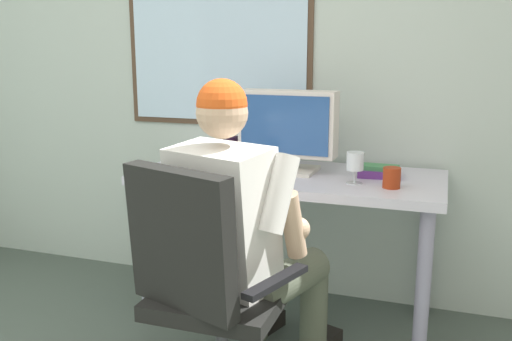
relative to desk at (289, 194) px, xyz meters
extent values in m
cube|color=#B1C0B8|center=(-0.27, 0.38, 0.69)|extent=(4.65, 0.06, 2.68)
cube|color=#4C3828|center=(-0.51, 0.35, 0.78)|extent=(1.07, 0.01, 1.02)
cube|color=silver|center=(-0.51, 0.34, 0.78)|extent=(1.01, 0.02, 0.96)
cylinder|color=gray|center=(-0.65, -0.25, -0.30)|extent=(0.06, 0.06, 0.71)
cylinder|color=gray|center=(0.65, -0.25, -0.30)|extent=(0.06, 0.06, 0.71)
cylinder|color=gray|center=(-0.65, 0.25, -0.30)|extent=(0.06, 0.06, 0.71)
cylinder|color=gray|center=(0.65, 0.25, -0.30)|extent=(0.06, 0.06, 0.71)
cube|color=silver|center=(0.00, 0.00, 0.08)|extent=(1.45, 0.65, 0.04)
cube|color=black|center=(-0.07, -0.69, -0.24)|extent=(0.48, 0.48, 0.06)
cube|color=black|center=(-0.14, -0.89, 0.04)|extent=(0.46, 0.24, 0.51)
cube|color=black|center=(0.17, -0.77, -0.11)|extent=(0.15, 0.33, 0.02)
cube|color=black|center=(-0.32, -0.61, -0.11)|extent=(0.15, 0.33, 0.02)
cylinder|color=#4E5545|center=(0.14, -0.52, -0.21)|extent=(0.27, 0.43, 0.15)
cylinder|color=#4E5545|center=(0.21, -0.33, -0.43)|extent=(0.12, 0.12, 0.45)
cylinder|color=#4E5545|center=(-0.16, -0.42, -0.21)|extent=(0.27, 0.43, 0.15)
cylinder|color=#4E5545|center=(-0.09, -0.23, -0.43)|extent=(0.12, 0.12, 0.45)
cube|color=black|center=(-0.07, -0.17, -0.61)|extent=(0.17, 0.26, 0.08)
cube|color=silver|center=(-0.07, -0.66, 0.06)|extent=(0.45, 0.38, 0.56)
sphere|color=tan|center=(-0.07, -0.66, 0.46)|extent=(0.19, 0.19, 0.19)
sphere|color=#D8511A|center=(-0.07, -0.66, 0.49)|extent=(0.19, 0.19, 0.19)
cylinder|color=silver|center=(0.15, -0.68, 0.18)|extent=(0.15, 0.21, 0.29)
cylinder|color=tan|center=(0.18, -0.60, 0.05)|extent=(0.12, 0.16, 0.27)
sphere|color=tan|center=(0.19, -0.56, 0.02)|extent=(0.09, 0.09, 0.09)
cylinder|color=silver|center=(-0.26, -0.54, 0.18)|extent=(0.15, 0.21, 0.29)
cylinder|color=tan|center=(-0.22, -0.41, 0.14)|extent=(0.13, 0.20, 0.27)
sphere|color=tan|center=(-0.19, -0.32, 0.20)|extent=(0.09, 0.09, 0.09)
cube|color=beige|center=(-0.02, 0.04, 0.11)|extent=(0.28, 0.23, 0.02)
cylinder|color=beige|center=(-0.02, 0.04, 0.15)|extent=(0.04, 0.04, 0.06)
cube|color=silver|center=(-0.02, 0.04, 0.34)|extent=(0.47, 0.14, 0.31)
cube|color=#264C8C|center=(-0.02, -0.03, 0.34)|extent=(0.43, 0.02, 0.27)
cylinder|color=silver|center=(0.33, -0.11, 0.10)|extent=(0.07, 0.07, 0.00)
cylinder|color=silver|center=(0.33, -0.11, 0.14)|extent=(0.01, 0.01, 0.06)
cylinder|color=silver|center=(0.33, -0.11, 0.20)|extent=(0.08, 0.08, 0.08)
cylinder|color=#4E0D14|center=(0.33, -0.11, 0.18)|extent=(0.07, 0.07, 0.03)
cube|color=black|center=(-0.35, 0.11, 0.17)|extent=(0.08, 0.08, 0.14)
cylinder|color=#333338|center=(-0.34, 0.07, 0.19)|extent=(0.05, 0.01, 0.05)
cube|color=#5D2C80|center=(0.42, 0.06, 0.12)|extent=(0.20, 0.14, 0.03)
cube|color=#3B7C4A|center=(0.41, 0.06, 0.15)|extent=(0.18, 0.10, 0.02)
cube|color=#871D7C|center=(-0.44, -0.11, 0.11)|extent=(0.14, 0.13, 0.01)
cylinder|color=#972E12|center=(0.49, -0.14, 0.15)|extent=(0.08, 0.08, 0.09)
camera|label=1|loc=(0.69, -2.51, 0.69)|focal=39.02mm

